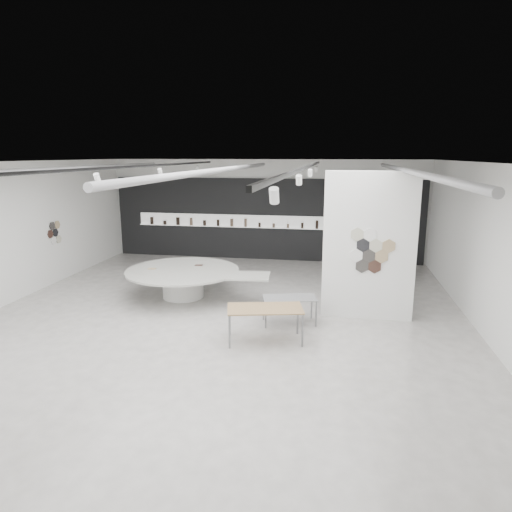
% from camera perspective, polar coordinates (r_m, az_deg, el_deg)
% --- Properties ---
extents(room, '(12.02, 14.02, 3.82)m').
position_cam_1_polar(room, '(10.70, -5.24, 2.29)').
color(room, '#B7B2AD').
rests_on(room, ground).
extents(back_wall_display, '(11.80, 0.27, 3.10)m').
position_cam_1_polar(back_wall_display, '(17.48, 0.85, 4.58)').
color(back_wall_display, black).
rests_on(back_wall_display, ground).
extents(partition_column, '(2.20, 0.38, 3.60)m').
position_cam_1_polar(partition_column, '(11.39, 13.92, 1.19)').
color(partition_column, white).
rests_on(partition_column, ground).
extents(display_island, '(4.29, 3.47, 0.82)m').
position_cam_1_polar(display_island, '(13.05, -8.86, -2.88)').
color(display_island, white).
rests_on(display_island, ground).
extents(sample_table_wood, '(1.75, 1.14, 0.75)m').
position_cam_1_polar(sample_table_wood, '(9.87, 1.13, -6.80)').
color(sample_table_wood, '#97774E').
rests_on(sample_table_wood, ground).
extents(sample_table_stone, '(1.38, 0.93, 0.65)m').
position_cam_1_polar(sample_table_stone, '(10.94, 4.21, -5.45)').
color(sample_table_stone, gray).
rests_on(sample_table_stone, ground).
extents(kitchen_counter, '(1.58, 0.70, 1.22)m').
position_cam_1_polar(kitchen_counter, '(17.07, 12.11, 0.35)').
color(kitchen_counter, white).
rests_on(kitchen_counter, ground).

